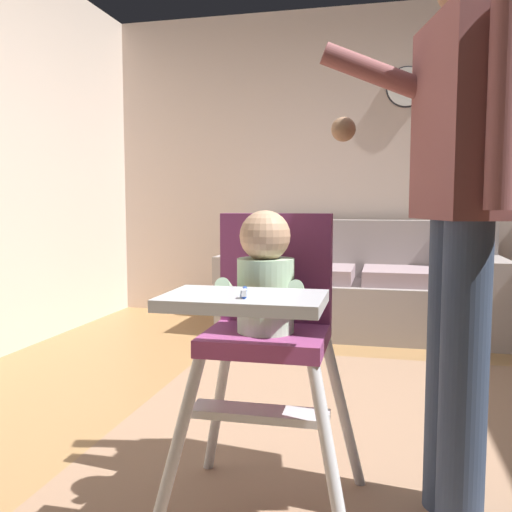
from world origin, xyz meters
The scene contains 7 objects.
ground centered at (0.00, 0.00, -0.05)m, with size 6.29×6.66×0.10m, color #9A7144.
wall_far centered at (0.00, 2.56, 1.32)m, with size 5.49×0.06×2.64m, color beige.
area_rug centered at (-0.12, -0.06, 0.00)m, with size 1.93×2.62×0.01m, color #957259.
couch centered at (-0.13, 2.04, 0.33)m, with size 2.09×0.86×0.86m.
high_chair centered at (-0.29, -0.67, 0.67)m, with size 0.62×0.73×0.97m.
adult_standing centered at (0.27, -0.53, 0.97)m, with size 0.59×0.50×1.71m.
wall_clock centered at (0.21, 2.52, 1.95)m, with size 0.34×0.04×0.34m.
Camera 1 is at (0.05, -2.27, 0.98)m, focal length 38.54 mm.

